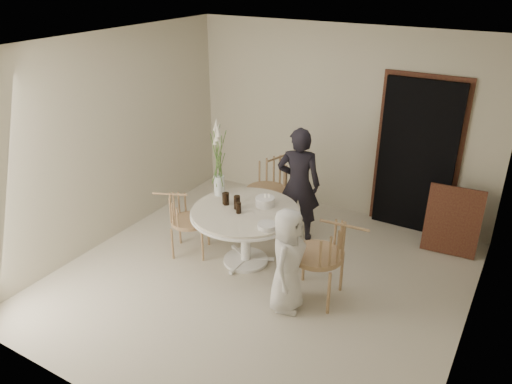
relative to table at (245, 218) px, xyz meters
The scene contains 18 objects.
ground 0.75m from the table, 35.54° to the right, with size 4.50×4.50×0.00m, color beige.
room_shell 1.09m from the table, 35.54° to the right, with size 4.50×4.50×4.50m.
doorway 2.49m from the table, 52.29° to the left, with size 1.00×0.10×2.10m, color black.
door_trim 2.53m from the table, 52.85° to the left, with size 1.12×0.03×2.22m, color brown.
table is the anchor object (origin of this frame).
picture_frame 2.64m from the table, 35.81° to the left, with size 0.67×0.04×0.89m, color brown.
chair_far 1.11m from the table, 101.15° to the left, with size 0.64×0.68×0.99m.
chair_right 1.20m from the table, ahead, with size 0.63×0.59×1.00m.
chair_left 0.87m from the table, 165.89° to the right, with size 0.61×0.59×0.84m.
girl 0.94m from the table, 72.74° to the left, with size 0.57×0.37×1.56m, color black.
boy 1.01m from the table, 32.26° to the right, with size 0.58×0.38×1.18m, color silver.
birthday_cake 0.31m from the table, 55.05° to the left, with size 0.23×0.23×0.16m.
cola_tumbler_a 0.36m from the table, behind, with size 0.07×0.07×0.14m, color black.
cola_tumbler_b 0.21m from the table, 102.87° to the right, with size 0.06×0.06×0.14m, color black.
cola_tumbler_c 0.34m from the table, behind, with size 0.07×0.07×0.16m, color black.
cola_tumbler_d 0.22m from the table, 169.08° to the right, with size 0.08×0.08×0.17m, color black.
plate_stack 0.53m from the table, 30.19° to the right, with size 0.22×0.22×0.05m, color silver.
flower_vase 0.81m from the table, 158.44° to the left, with size 0.14×0.14×1.00m.
Camera 1 is at (2.47, -4.27, 3.46)m, focal length 35.00 mm.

